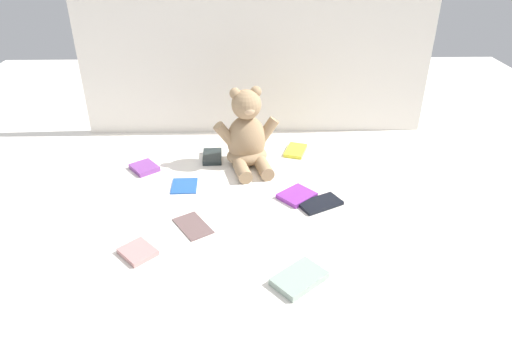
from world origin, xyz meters
TOP-DOWN VIEW (x-y plane):
  - ground_plane at (0.00, 0.00)m, footprint 3.20×3.20m
  - backdrop_drape at (0.00, 0.44)m, footprint 1.41×0.03m
  - teddy_bear at (-0.04, 0.13)m, footprint 0.25×0.24m
  - book_case_0 at (0.19, -0.15)m, footprint 0.15×0.13m
  - book_case_1 at (-0.34, -0.39)m, footprint 0.12×0.12m
  - book_case_2 at (-0.26, -0.03)m, footprint 0.09×0.10m
  - book_case_3 at (-0.17, 0.18)m, footprint 0.07×0.12m
  - book_case_4 at (0.09, -0.51)m, footprint 0.16×0.15m
  - book_case_5 at (0.12, -0.11)m, footprint 0.14×0.14m
  - book_case_6 at (-0.42, 0.10)m, footprint 0.12×0.12m
  - book_case_7 at (-0.21, -0.26)m, footprint 0.14×0.15m
  - book_case_8 at (0.15, 0.23)m, footprint 0.10×0.13m

SIDE VIEW (x-z plane):
  - ground_plane at x=0.00m, z-range 0.00..0.00m
  - book_case_7 at x=-0.21m, z-range 0.00..0.01m
  - book_case_2 at x=-0.26m, z-range 0.00..0.01m
  - book_case_0 at x=0.19m, z-range 0.00..0.01m
  - book_case_8 at x=0.15m, z-range 0.00..0.01m
  - book_case_5 at x=0.12m, z-range 0.00..0.01m
  - book_case_1 at x=-0.34m, z-range 0.00..0.02m
  - book_case_6 at x=-0.42m, z-range 0.00..0.02m
  - book_case_3 at x=-0.17m, z-range 0.00..0.02m
  - book_case_4 at x=0.09m, z-range 0.00..0.02m
  - teddy_bear at x=-0.04m, z-range -0.04..0.26m
  - backdrop_drape at x=0.00m, z-range 0.00..0.80m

